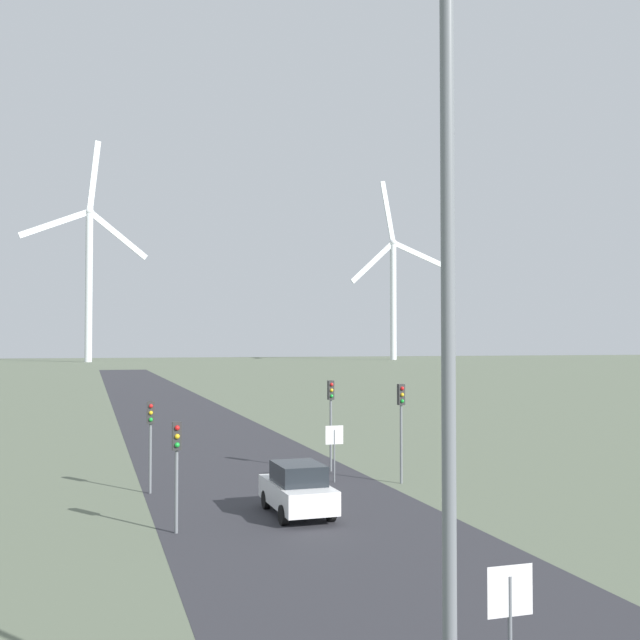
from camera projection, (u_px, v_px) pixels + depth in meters
road_surface at (199, 432)px, 50.42m from camera, size 10.00×240.00×0.01m
streetlamp at (448, 203)px, 9.37m from camera, size 2.64×0.32×13.01m
stop_sign_near at (510, 614)px, 11.77m from camera, size 0.81×0.07×2.55m
stop_sign_far at (334, 443)px, 32.42m from camera, size 0.81×0.07×2.45m
traffic_light_post_near_left at (177, 451)px, 23.78m from camera, size 0.28×0.34×3.53m
traffic_light_post_near_right at (401, 411)px, 32.18m from camera, size 0.28×0.34×4.26m
traffic_light_post_mid_left at (151, 426)px, 30.04m from camera, size 0.28×0.34×3.69m
traffic_light_post_mid_right at (331, 405)px, 35.19m from camera, size 0.28×0.34×4.26m
car_approaching at (298, 489)px, 26.24m from camera, size 1.88×4.13×1.83m
wind_turbine_left at (89, 268)px, 230.31m from camera, size 38.20×11.11×68.89m
wind_turbine_center at (393, 285)px, 260.33m from camera, size 37.15×5.94×62.18m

